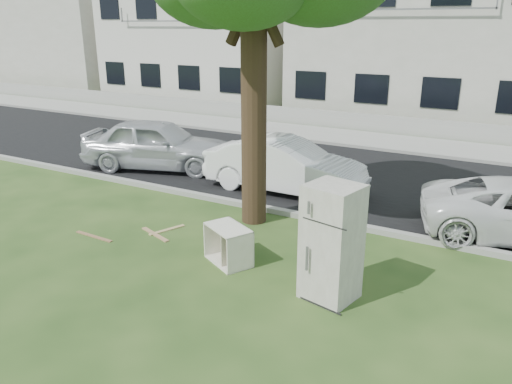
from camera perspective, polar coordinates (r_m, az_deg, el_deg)
The scene contains 16 objects.
ground at distance 9.56m, azimuth -3.47°, elevation -7.22°, with size 120.00×120.00×0.00m, color #223F16.
road at distance 14.63m, azimuth 9.26°, elevation 1.88°, with size 120.00×7.00×0.01m, color black.
kerb_near at distance 11.52m, azimuth 3.09°, elevation -2.57°, with size 120.00×0.18×0.12m, color gray.
kerb_far at distance 17.90m, azimuth 13.23°, elevation 4.70°, with size 120.00×0.18×0.12m, color gray.
sidewalk at distance 19.27m, azimuth 14.47°, elevation 5.59°, with size 120.00×2.80×0.01m, color gray.
low_wall at distance 20.72m, azimuth 15.73°, elevation 7.35°, with size 120.00×0.15×0.70m, color gray.
townhouse_left at distance 29.83m, azimuth -5.07°, elevation 17.36°, with size 10.20×8.16×7.04m.
townhouse_center at distance 25.16m, azimuth 19.29°, elevation 16.67°, with size 11.22×8.16×7.44m.
filler_left at distance 39.73m, azimuth -22.29°, elevation 15.95°, with size 16.00×9.00×6.40m, color beige.
fridge at distance 7.87m, azimuth 8.64°, elevation -5.77°, with size 0.78×0.72×1.89m, color #B6B4A4.
cabinet at distance 9.16m, azimuth -3.16°, elevation -6.03°, with size 0.89×0.55×0.70m, color beige.
plank_a at distance 10.85m, azimuth -18.03°, elevation -4.85°, with size 1.00×0.08×0.02m, color #8B6443.
plank_b at distance 10.62m, azimuth -11.46°, elevation -4.77°, with size 0.94×0.09×0.02m, color #A98058.
plank_c at distance 10.80m, azimuth -10.12°, elevation -4.28°, with size 0.83×0.09×0.02m, color tan.
car_center at distance 12.94m, azimuth 3.29°, elevation 3.05°, with size 1.46×4.20×1.38m, color white.
car_left at distance 15.29m, azimuth -11.20°, elevation 5.42°, with size 1.79×4.44×1.51m, color silver.
Camera 1 is at (4.69, -7.22, 4.17)m, focal length 35.00 mm.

